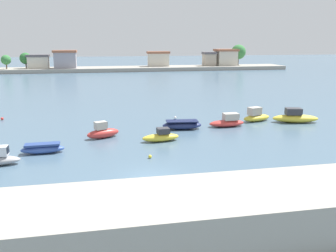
% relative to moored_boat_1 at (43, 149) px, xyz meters
% --- Properties ---
extents(ground_plane, '(400.00, 400.00, 0.00)m').
position_rel_moored_boat_1_xyz_m(ground_plane, '(8.42, -7.90, -0.42)').
color(ground_plane, '#476075').
extents(seawall_embankment, '(82.39, 5.23, 2.45)m').
position_rel_moored_boat_1_xyz_m(seawall_embankment, '(8.42, -16.13, 0.81)').
color(seawall_embankment, '#9E998C').
rests_on(seawall_embankment, ground).
extents(moored_boat_1, '(3.75, 1.33, 0.88)m').
position_rel_moored_boat_1_xyz_m(moored_boat_1, '(0.00, 0.00, 0.00)').
color(moored_boat_1, '#3856A8').
rests_on(moored_boat_1, ground).
extents(moored_boat_2, '(3.64, 2.45, 1.71)m').
position_rel_moored_boat_1_xyz_m(moored_boat_2, '(5.29, 4.14, 0.19)').
color(moored_boat_2, '#C63833').
rests_on(moored_boat_2, ground).
extents(moored_boat_3, '(3.80, 1.60, 1.33)m').
position_rel_moored_boat_1_xyz_m(moored_boat_3, '(10.87, 1.77, 0.07)').
color(moored_boat_3, yellow).
rests_on(moored_boat_3, ground).
extents(moored_boat_4, '(4.52, 2.16, 0.97)m').
position_rel_moored_boat_1_xyz_m(moored_boat_4, '(14.03, 6.20, 0.05)').
color(moored_boat_4, navy).
rests_on(moored_boat_4, ground).
extents(moored_boat_5, '(4.25, 1.77, 1.53)m').
position_rel_moored_boat_1_xyz_m(moored_boat_5, '(19.47, 6.42, 0.13)').
color(moored_boat_5, '#C63833').
rests_on(moored_boat_5, ground).
extents(moored_boat_6, '(4.13, 2.58, 1.75)m').
position_rel_moored_boat_1_xyz_m(moored_boat_6, '(23.86, 8.39, 0.20)').
color(moored_boat_6, yellow).
rests_on(moored_boat_6, ground).
extents(moored_boat_7, '(5.69, 2.99, 1.74)m').
position_rel_moored_boat_1_xyz_m(moored_boat_7, '(28.18, 6.85, 0.20)').
color(moored_boat_7, yellow).
rests_on(moored_boat_7, ground).
extents(mooring_buoy_0, '(0.30, 0.30, 0.30)m').
position_rel_moored_boat_1_xyz_m(mooring_buoy_0, '(9.05, -3.20, -0.27)').
color(mooring_buoy_0, yellow).
rests_on(mooring_buoy_0, ground).
extents(mooring_buoy_1, '(0.35, 0.35, 0.35)m').
position_rel_moored_boat_1_xyz_m(mooring_buoy_1, '(14.40, 11.43, -0.24)').
color(mooring_buoy_1, white).
rests_on(mooring_buoy_1, ground).
extents(mooring_buoy_2, '(0.35, 0.35, 0.35)m').
position_rel_moored_boat_1_xyz_m(mooring_buoy_2, '(-6.84, 15.01, -0.24)').
color(mooring_buoy_2, red).
rests_on(mooring_buoy_2, ground).
extents(distant_shoreline, '(117.99, 11.10, 8.15)m').
position_rel_moored_boat_1_xyz_m(distant_shoreline, '(12.35, 86.02, 1.46)').
color(distant_shoreline, gray).
rests_on(distant_shoreline, ground).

